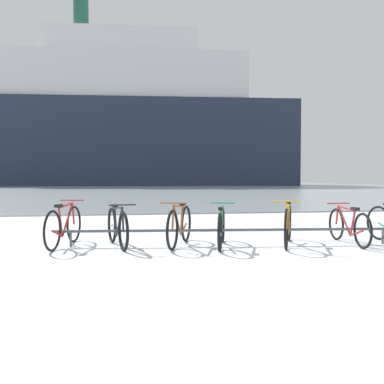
{
  "coord_description": "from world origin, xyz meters",
  "views": [
    {
      "loc": [
        -1.33,
        -3.99,
        1.24
      ],
      "look_at": [
        0.39,
        6.61,
        0.86
      ],
      "focal_mm": 39.12,
      "sensor_mm": 36.0,
      "label": 1
    }
  ],
  "objects_px": {
    "bicycle_4": "(288,225)",
    "ferry_ship": "(128,123)",
    "bicycle_0": "(64,226)",
    "bicycle_1": "(117,227)",
    "bicycle_2": "(180,226)",
    "bicycle_5": "(348,226)",
    "bicycle_3": "(221,227)"
  },
  "relations": [
    {
      "from": "bicycle_2",
      "to": "ferry_ship",
      "type": "xyz_separation_m",
      "value": [
        -0.36,
        57.71,
        9.21
      ]
    },
    {
      "from": "bicycle_4",
      "to": "ferry_ship",
      "type": "relative_size",
      "value": 0.03
    },
    {
      "from": "bicycle_0",
      "to": "bicycle_2",
      "type": "relative_size",
      "value": 1.03
    },
    {
      "from": "bicycle_0",
      "to": "bicycle_5",
      "type": "xyz_separation_m",
      "value": [
        5.17,
        -0.55,
        -0.03
      ]
    },
    {
      "from": "bicycle_0",
      "to": "bicycle_4",
      "type": "bearing_deg",
      "value": -7.19
    },
    {
      "from": "bicycle_4",
      "to": "bicycle_2",
      "type": "bearing_deg",
      "value": 172.58
    },
    {
      "from": "bicycle_4",
      "to": "ferry_ship",
      "type": "bearing_deg",
      "value": 92.28
    },
    {
      "from": "bicycle_5",
      "to": "bicycle_3",
      "type": "bearing_deg",
      "value": 177.59
    },
    {
      "from": "bicycle_0",
      "to": "bicycle_5",
      "type": "bearing_deg",
      "value": -6.09
    },
    {
      "from": "bicycle_2",
      "to": "ferry_ship",
      "type": "bearing_deg",
      "value": 90.35
    },
    {
      "from": "bicycle_2",
      "to": "bicycle_5",
      "type": "relative_size",
      "value": 0.96
    },
    {
      "from": "bicycle_4",
      "to": "bicycle_5",
      "type": "relative_size",
      "value": 0.97
    },
    {
      "from": "bicycle_0",
      "to": "bicycle_1",
      "type": "bearing_deg",
      "value": -10.68
    },
    {
      "from": "bicycle_0",
      "to": "bicycle_1",
      "type": "relative_size",
      "value": 1.02
    },
    {
      "from": "bicycle_5",
      "to": "bicycle_1",
      "type": "bearing_deg",
      "value": 174.94
    },
    {
      "from": "bicycle_1",
      "to": "bicycle_2",
      "type": "bearing_deg",
      "value": -3.79
    },
    {
      "from": "bicycle_0",
      "to": "bicycle_1",
      "type": "distance_m",
      "value": 0.96
    },
    {
      "from": "bicycle_4",
      "to": "ferry_ship",
      "type": "xyz_separation_m",
      "value": [
        -2.31,
        57.96,
        9.2
      ]
    },
    {
      "from": "bicycle_2",
      "to": "ferry_ship",
      "type": "relative_size",
      "value": 0.03
    },
    {
      "from": "bicycle_3",
      "to": "bicycle_4",
      "type": "distance_m",
      "value": 1.23
    },
    {
      "from": "bicycle_1",
      "to": "bicycle_3",
      "type": "height_order",
      "value": "bicycle_1"
    },
    {
      "from": "bicycle_3",
      "to": "bicycle_4",
      "type": "height_order",
      "value": "bicycle_4"
    },
    {
      "from": "bicycle_1",
      "to": "ferry_ship",
      "type": "relative_size",
      "value": 0.03
    },
    {
      "from": "bicycle_4",
      "to": "ferry_ship",
      "type": "height_order",
      "value": "ferry_ship"
    },
    {
      "from": "bicycle_0",
      "to": "bicycle_2",
      "type": "xyz_separation_m",
      "value": [
        2.05,
        -0.25,
        -0.0
      ]
    },
    {
      "from": "bicycle_4",
      "to": "bicycle_5",
      "type": "distance_m",
      "value": 1.17
    },
    {
      "from": "bicycle_2",
      "to": "bicycle_5",
      "type": "height_order",
      "value": "bicycle_2"
    },
    {
      "from": "bicycle_2",
      "to": "bicycle_5",
      "type": "distance_m",
      "value": 3.13
    },
    {
      "from": "bicycle_3",
      "to": "ferry_ship",
      "type": "xyz_separation_m",
      "value": [
        -1.08,
        57.91,
        9.23
      ]
    },
    {
      "from": "bicycle_0",
      "to": "bicycle_4",
      "type": "distance_m",
      "value": 4.04
    },
    {
      "from": "bicycle_1",
      "to": "ferry_ship",
      "type": "xyz_separation_m",
      "value": [
        0.75,
        57.63,
        9.22
      ]
    },
    {
      "from": "bicycle_0",
      "to": "bicycle_4",
      "type": "relative_size",
      "value": 1.03
    }
  ]
}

